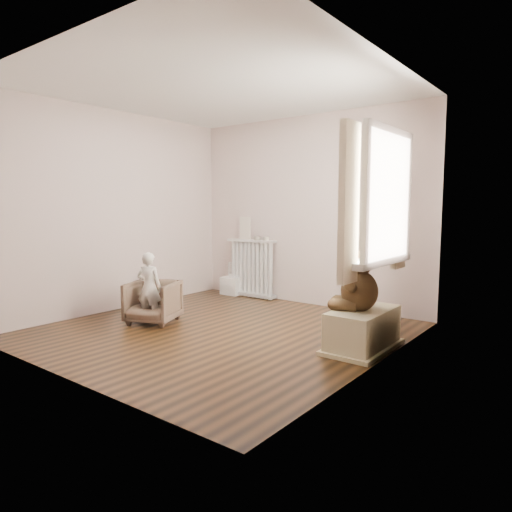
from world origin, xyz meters
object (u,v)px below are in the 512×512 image
Objects in this scene: toy_vanity at (232,277)px; teddy_bear at (360,280)px; armchair at (153,302)px; plush_cat at (389,245)px; child at (149,287)px; toy_bench at (363,329)px; radiator at (251,271)px.

teddy_bear reaches higher than toy_vanity.
plush_cat is (2.51, 0.83, 0.75)m from armchair.
child is (0.00, -0.05, 0.18)m from armchair.
armchair is 2.44m from toy_bench.
plush_cat is at bearing -23.10° from radiator.
toy_vanity is (-0.36, -0.03, -0.11)m from radiator.
armchair is 2.75m from plush_cat.
plush_cat is (0.17, 0.28, 0.33)m from teddy_bear.
teddy_bear is at bearing 170.97° from child.
radiator is 2.76m from teddy_bear.
toy_vanity is at bearing 78.62° from armchair.
radiator is 1.06× the size of child.
teddy_bear reaches higher than child.
toy_vanity reaches higher than armchair.
plush_cat reaches higher than teddy_bear.
child is 2.72m from plush_cat.
toy_vanity is at bearing -101.68° from child.
armchair reaches higher than toy_bench.
armchair is at bearing -166.15° from toy_bench.
child is 1.44× the size of teddy_bear.
armchair is 0.66× the size of toy_bench.
teddy_bear is 2.54× the size of plush_cat.
teddy_bear is (2.34, 0.59, 0.24)m from child.
radiator reaches higher than toy_vanity.
teddy_bear is (2.34, 0.54, 0.42)m from armchair.
toy_bench is (2.77, -1.30, -0.08)m from toy_vanity.
child is (0.03, -1.96, 0.04)m from radiator.
toy_bench is at bearing -25.15° from toy_vanity.
plush_cat reaches higher than armchair.
teddy_bear is (2.74, -1.34, 0.40)m from toy_vanity.
radiator is at bearing 154.47° from plush_cat.
armchair is 0.67× the size of child.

